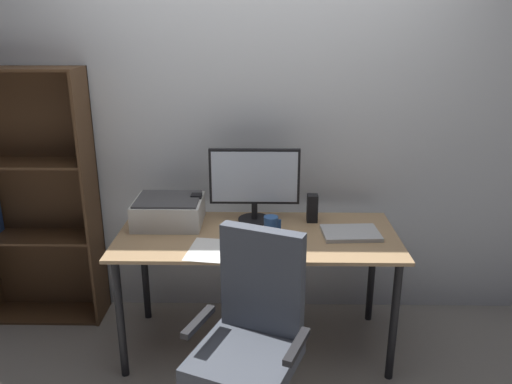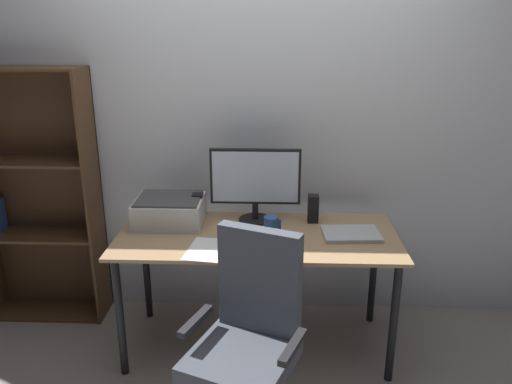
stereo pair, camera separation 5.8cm
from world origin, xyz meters
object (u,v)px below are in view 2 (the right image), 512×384
desk (257,247)px  speaker_right (313,209)px  coffee_mug (271,225)px  laptop (351,234)px  bookshelf (36,198)px  monitor (255,180)px  office_chair (248,349)px  keyboard (252,244)px  printer (170,210)px  mouse (292,243)px  speaker_left (198,207)px

desk → speaker_right: (0.33, 0.21, 0.17)m
coffee_mug → laptop: bearing=-0.7°
desk → bookshelf: size_ratio=0.97×
laptop → bookshelf: size_ratio=0.19×
desk → monitor: (-0.02, 0.21, 0.34)m
monitor → office_chair: (-0.00, -0.90, -0.54)m
monitor → keyboard: monitor is taller
printer → bookshelf: (-0.91, 0.20, -0.01)m
keyboard → laptop: (0.56, 0.16, 0.00)m
office_chair → keyboard: bearing=112.7°
coffee_mug → keyboard: bearing=-122.0°
monitor → laptop: bearing=-20.8°
keyboard → coffee_mug: 0.20m
speaker_right → coffee_mug: bearing=-141.9°
speaker_right → printer: bearing=-176.7°
mouse → speaker_left: size_ratio=0.56×
mouse → office_chair: (-0.22, -0.54, -0.30)m
speaker_left → printer: 0.17m
keyboard → office_chair: bearing=-89.6°
office_chair → bookshelf: size_ratio=0.61×
keyboard → coffee_mug: size_ratio=2.76×
desk → bookshelf: bookshelf is taller
coffee_mug → speaker_right: 0.32m
monitor → office_chair: 1.05m
laptop → mouse: bearing=-159.7°
coffee_mug → desk: bearing=-173.9°
speaker_right → desk: bearing=-148.1°
keyboard → bookshelf: 1.51m
mouse → printer: 0.79m
desk → coffee_mug: coffee_mug is taller
mouse → laptop: (0.34, 0.15, -0.01)m
speaker_right → monitor: bearing=178.7°
coffee_mug → printer: (-0.61, 0.15, 0.03)m
speaker_right → bookshelf: bearing=175.1°
speaker_left → speaker_right: bearing=0.0°
monitor → printer: 0.55m
speaker_left → office_chair: 1.03m
monitor → coffee_mug: bearing=-64.2°
desk → mouse: bearing=-36.8°
mouse → monitor: bearing=131.7°
bookshelf → laptop: bearing=-10.2°
speaker_left → monitor: bearing=1.3°
mouse → speaker_left: 0.67m
laptop → office_chair: office_chair is taller
monitor → coffee_mug: size_ratio=5.14×
coffee_mug → speaker_left: bearing=156.3°
mouse → speaker_left: speaker_left is taller
office_chair → bookshelf: (-1.42, 1.05, 0.36)m
desk → printer: printer is taller
monitor → mouse: bearing=-59.1°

